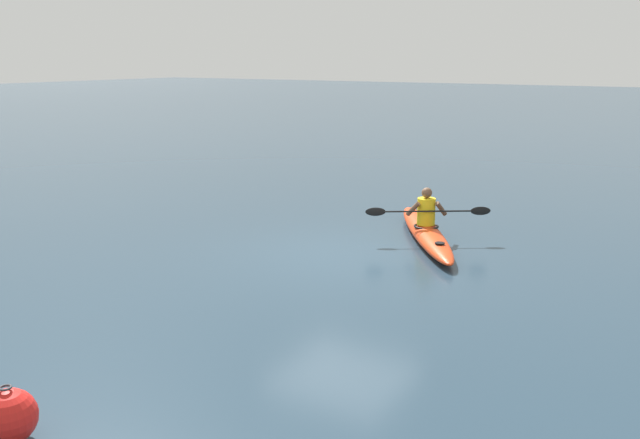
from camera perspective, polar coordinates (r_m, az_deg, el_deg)
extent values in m
plane|color=#233847|center=(12.77, 2.06, -2.96)|extent=(160.00, 160.00, 0.00)
ellipsoid|color=red|center=(13.96, 8.76, -1.05)|extent=(2.96, 4.03, 0.30)
torus|color=black|center=(13.89, 8.81, -0.56)|extent=(0.70, 0.70, 0.04)
cylinder|color=black|center=(12.65, 9.91, -1.94)|extent=(0.18, 0.18, 0.02)
cylinder|color=yellow|center=(13.88, 8.80, 0.67)|extent=(0.36, 0.36, 0.54)
sphere|color=brown|center=(13.80, 8.86, 2.21)|extent=(0.21, 0.21, 0.21)
cylinder|color=black|center=(13.68, 8.96, 0.68)|extent=(1.75, 1.19, 0.03)
ellipsoid|color=black|center=(13.92, 13.18, 0.70)|extent=(0.35, 0.26, 0.17)
ellipsoid|color=black|center=(13.52, 4.63, 0.65)|extent=(0.35, 0.26, 0.17)
cylinder|color=brown|center=(13.84, 10.01, 0.89)|extent=(0.22, 0.30, 0.34)
cylinder|color=brown|center=(13.74, 7.73, 0.88)|extent=(0.32, 0.14, 0.34)
sphere|color=red|center=(7.38, -24.42, -14.67)|extent=(0.54, 0.54, 0.54)
torus|color=#333338|center=(7.25, -24.65, -12.57)|extent=(0.12, 0.12, 0.02)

